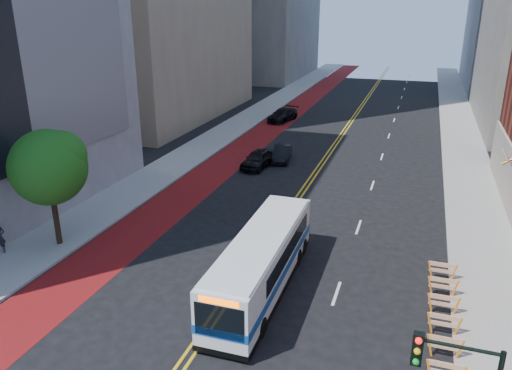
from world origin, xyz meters
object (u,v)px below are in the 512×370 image
object	(u,v)px
street_tree	(49,164)
car_a	(258,159)
car_b	(282,153)
car_c	(283,115)
transit_bus	(262,261)

from	to	relation	value
street_tree	car_a	bearing A→B (deg)	70.20
car_a	car_b	distance (m)	2.89
car_a	car_b	xyz separation A→B (m)	(1.41, 2.52, -0.09)
street_tree	car_c	size ratio (longest dim) A/B	1.33
car_a	car_c	size ratio (longest dim) A/B	0.87
street_tree	transit_bus	size ratio (longest dim) A/B	0.62
car_a	car_c	distance (m)	18.04
car_b	street_tree	bearing A→B (deg)	-119.86
transit_bus	car_a	xyz separation A→B (m)	(-6.23, 18.24, -0.80)
car_a	car_c	xyz separation A→B (m)	(-2.80, 17.82, -0.02)
transit_bus	car_b	xyz separation A→B (m)	(-4.82, 20.76, -0.88)
transit_bus	car_b	distance (m)	21.33
car_b	car_c	world-z (taller)	car_c
street_tree	car_b	world-z (taller)	street_tree
car_b	car_c	size ratio (longest dim) A/B	0.80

